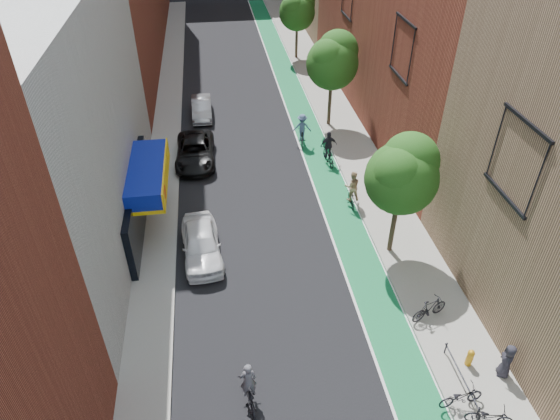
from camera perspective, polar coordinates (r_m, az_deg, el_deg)
name	(u,v)px	position (r m, az deg, el deg)	size (l,w,h in m)	color
bike_lane	(302,115)	(38.39, 2.50, 10.83)	(2.00, 68.00, 0.01)	#136E30
sidewalk_left	(167,122)	(37.97, -12.74, 9.75)	(2.00, 68.00, 0.15)	gray
sidewalk_right	(334,112)	(38.87, 6.20, 11.10)	(3.00, 68.00, 0.15)	gray
building_left_white	(29,130)	(25.86, -26.72, 8.20)	(8.00, 20.00, 12.00)	silver
tree_near	(403,173)	(23.12, 13.89, 4.12)	(3.40, 3.36, 6.42)	#332619
tree_mid	(333,59)	(35.05, 6.08, 16.76)	(3.55, 3.53, 6.74)	#332619
tree_far	(298,9)	(48.27, 2.02, 21.96)	(3.30, 3.25, 6.21)	#332619
parked_car_white	(201,244)	(24.79, -8.99, -3.81)	(1.84, 4.56, 1.55)	white
parked_car_black	(195,152)	(32.46, -9.68, 6.60)	(2.38, 5.16, 1.43)	black
parked_car_silver	(202,108)	(38.29, -8.94, 11.45)	(1.42, 4.08, 1.35)	#92959A
cyclist_lead	(249,390)	(19.20, -3.58, -19.88)	(0.86, 1.92, 2.04)	black
cyclist_lane_near	(352,191)	(28.08, 8.21, 2.22)	(0.91, 1.49, 2.15)	black
cyclist_lane_mid	(328,152)	(31.95, 5.56, 6.64)	(1.10, 1.97, 2.16)	black
cyclist_lane_far	(302,131)	(33.90, 2.54, 8.97)	(1.28, 1.88, 2.18)	black
parked_bike_near	(461,397)	(20.20, 19.99, -19.41)	(0.60, 1.71, 0.90)	black
parked_bike_mid	(430,309)	(22.48, 16.73, -10.74)	(0.51, 1.80, 1.08)	black
parked_bike_far	(489,417)	(20.09, 22.81, -20.94)	(0.57, 1.64, 0.86)	black
pedestrian	(507,361)	(21.37, 24.51, -15.40)	(0.76, 0.50, 1.56)	#23212A
fire_hydrant	(470,357)	(21.43, 20.89, -15.43)	(0.28, 0.28, 0.80)	orange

